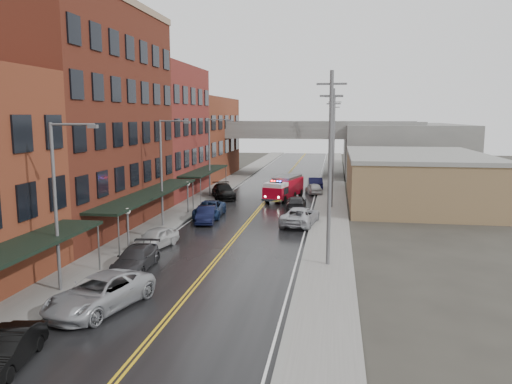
{
  "coord_description": "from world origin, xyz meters",
  "views": [
    {
      "loc": [
        7.56,
        -15.51,
        9.33
      ],
      "look_at": [
        0.99,
        25.3,
        3.0
      ],
      "focal_mm": 35.0,
      "sensor_mm": 36.0,
      "label": 1
    }
  ],
  "objects": [
    {
      "name": "parked_car_left_1",
      "position": [
        -4.44,
        0.3,
        0.68
      ],
      "size": [
        2.08,
        4.32,
        1.37
      ],
      "primitive_type": "imported",
      "rotation": [
        0.0,
        0.0,
        0.16
      ],
      "color": "black",
      "rests_on": "ground"
    },
    {
      "name": "brick_building_c",
      "position": [
        -13.3,
        40.5,
        7.5
      ],
      "size": [
        9.0,
        15.0,
        15.0
      ],
      "primitive_type": "cube",
      "color": "maroon",
      "rests_on": "ground"
    },
    {
      "name": "curb_right",
      "position": [
        5.65,
        30.0,
        0.07
      ],
      "size": [
        0.3,
        160.0,
        0.15
      ],
      "primitive_type": "cube",
      "color": "gray",
      "rests_on": "ground"
    },
    {
      "name": "road",
      "position": [
        0.0,
        30.0,
        0.01
      ],
      "size": [
        11.0,
        160.0,
        0.02
      ],
      "primitive_type": "cube",
      "color": "black",
      "rests_on": "ground"
    },
    {
      "name": "utility_pole_2",
      "position": [
        7.2,
        55.0,
        6.31
      ],
      "size": [
        1.8,
        0.24,
        12.0
      ],
      "color": "#59595B",
      "rests_on": "ground"
    },
    {
      "name": "brick_building_b",
      "position": [
        -13.3,
        23.0,
        9.0
      ],
      "size": [
        9.0,
        20.0,
        18.0
      ],
      "primitive_type": "cube",
      "color": "#552516",
      "rests_on": "ground"
    },
    {
      "name": "fire_truck",
      "position": [
        1.86,
        39.47,
        1.4
      ],
      "size": [
        4.21,
        7.39,
        2.58
      ],
      "rotation": [
        0.0,
        0.0,
        -0.26
      ],
      "color": "#AD071C",
      "rests_on": "ground"
    },
    {
      "name": "globe_lamp_2",
      "position": [
        -6.4,
        30.0,
        2.31
      ],
      "size": [
        0.44,
        0.44,
        3.12
      ],
      "color": "#59595B",
      "rests_on": "ground"
    },
    {
      "name": "sidewalk_left",
      "position": [
        -7.3,
        30.0,
        0.07
      ],
      "size": [
        3.0,
        160.0,
        0.15
      ],
      "primitive_type": "cube",
      "color": "slate",
      "rests_on": "ground"
    },
    {
      "name": "utility_pole_1",
      "position": [
        7.2,
        35.0,
        6.31
      ],
      "size": [
        1.8,
        0.24,
        12.0
      ],
      "color": "#59595B",
      "rests_on": "ground"
    },
    {
      "name": "parked_car_left_4",
      "position": [
        -5.0,
        17.46,
        0.72
      ],
      "size": [
        2.69,
        4.5,
        1.44
      ],
      "primitive_type": "imported",
      "rotation": [
        0.0,
        0.0,
        -0.25
      ],
      "color": "#BCBCBC",
      "rests_on": "ground"
    },
    {
      "name": "parked_car_left_2",
      "position": [
        -3.6,
        6.12,
        0.83
      ],
      "size": [
        4.23,
        6.48,
        1.66
      ],
      "primitive_type": "imported",
      "rotation": [
        0.0,
        0.0,
        -0.27
      ],
      "color": "#96999E",
      "rests_on": "ground"
    },
    {
      "name": "tan_building",
      "position": [
        16.0,
        40.0,
        2.5
      ],
      "size": [
        14.0,
        22.0,
        5.0
      ],
      "primitive_type": "cube",
      "color": "#876949",
      "rests_on": "ground"
    },
    {
      "name": "brick_building_far",
      "position": [
        -13.3,
        58.0,
        6.0
      ],
      "size": [
        9.0,
        20.0,
        12.0
      ],
      "primitive_type": "cube",
      "color": "brown",
      "rests_on": "ground"
    },
    {
      "name": "right_far_block",
      "position": [
        18.0,
        70.0,
        4.0
      ],
      "size": [
        18.0,
        30.0,
        8.0
      ],
      "primitive_type": "cube",
      "color": "slate",
      "rests_on": "ground"
    },
    {
      "name": "parked_car_right_3",
      "position": [
        5.0,
        47.8,
        0.81
      ],
      "size": [
        2.19,
        5.04,
        1.61
      ],
      "primitive_type": "imported",
      "rotation": [
        0.0,
        0.0,
        3.24
      ],
      "color": "black",
      "rests_on": "ground"
    },
    {
      "name": "overpass",
      "position": [
        0.0,
        62.0,
        5.99
      ],
      "size": [
        40.0,
        10.0,
        7.5
      ],
      "color": "slate",
      "rests_on": "ground"
    },
    {
      "name": "utility_pole_0",
      "position": [
        7.2,
        15.0,
        6.31
      ],
      "size": [
        1.8,
        0.24,
        12.0
      ],
      "color": "#59595B",
      "rests_on": "ground"
    },
    {
      "name": "parked_car_right_2",
      "position": [
        5.0,
        44.22,
        0.67
      ],
      "size": [
        2.54,
        4.2,
        1.34
      ],
      "primitive_type": "imported",
      "rotation": [
        0.0,
        0.0,
        3.4
      ],
      "color": "silver",
      "rests_on": "ground"
    },
    {
      "name": "parked_car_right_0",
      "position": [
        4.63,
        26.63,
        0.79
      ],
      "size": [
        3.43,
        5.99,
        1.57
      ],
      "primitive_type": "imported",
      "rotation": [
        0.0,
        0.0,
        2.99
      ],
      "color": "#AEAFB6",
      "rests_on": "ground"
    },
    {
      "name": "parked_car_left_7",
      "position": [
        -5.0,
        39.2,
        0.83
      ],
      "size": [
        4.1,
        6.15,
        1.66
      ],
      "primitive_type": "imported",
      "rotation": [
        0.0,
        0.0,
        0.34
      ],
      "color": "black",
      "rests_on": "ground"
    },
    {
      "name": "awning_1",
      "position": [
        -7.49,
        23.0,
        2.99
      ],
      "size": [
        2.6,
        18.0,
        3.09
      ],
      "color": "black",
      "rests_on": "ground"
    },
    {
      "name": "sidewalk_right",
      "position": [
        7.3,
        30.0,
        0.07
      ],
      "size": [
        3.0,
        160.0,
        0.15
      ],
      "primitive_type": "cube",
      "color": "slate",
      "rests_on": "ground"
    },
    {
      "name": "ground",
      "position": [
        0.0,
        0.0,
        0.0
      ],
      "size": [
        220.0,
        220.0,
        0.0
      ],
      "primitive_type": "plane",
      "color": "#2D2B26",
      "rests_on": "ground"
    },
    {
      "name": "parked_car_right_1",
      "position": [
        3.76,
        33.43,
        0.71
      ],
      "size": [
        2.31,
        5.01,
        1.42
      ],
      "primitive_type": "imported",
      "rotation": [
        0.0,
        0.0,
        3.21
      ],
      "color": "#252527",
      "rests_on": "ground"
    },
    {
      "name": "awning_2",
      "position": [
        -7.49,
        40.5,
        2.99
      ],
      "size": [
        2.6,
        13.0,
        3.09
      ],
      "color": "black",
      "rests_on": "ground"
    },
    {
      "name": "parked_car_left_5",
      "position": [
        -3.61,
        26.29,
        0.72
      ],
      "size": [
        2.15,
        4.53,
        1.43
      ],
      "primitive_type": "imported",
      "rotation": [
        0.0,
        0.0,
        0.15
      ],
      "color": "black",
      "rests_on": "ground"
    },
    {
      "name": "street_lamp_2",
      "position": [
        -6.55,
        40.0,
        5.19
      ],
      "size": [
        2.64,
        0.22,
        9.0
      ],
      "color": "#59595B",
      "rests_on": "ground"
    },
    {
      "name": "street_lamp_1",
      "position": [
        -6.55,
        24.0,
        5.19
      ],
      "size": [
        2.64,
        0.22,
        9.0
      ],
      "color": "#59595B",
      "rests_on": "ground"
    },
    {
      "name": "curb_left",
      "position": [
        -5.65,
        30.0,
        0.07
      ],
      "size": [
        0.3,
        160.0,
        0.15
      ],
      "primitive_type": "cube",
      "color": "gray",
      "rests_on": "ground"
    },
    {
      "name": "street_lamp_0",
      "position": [
        -6.55,
        8.0,
        5.19
      ],
      "size": [
        2.64,
        0.22,
        9.0
      ],
      "color": "#59595B",
      "rests_on": "ground"
    },
    {
      "name": "parked_car_left_3",
      "position": [
        -4.38,
        12.42,
        0.7
      ],
      "size": [
        2.24,
        4.95,
        1.41
      ],
      "primitive_type": "imported",
      "rotation": [
        0.0,
        0.0,
        0.06
      ],
      "color": "#2B2B2E",
      "rests_on": "ground"
    },
    {
      "name": "parked_car_left_6",
      "position": [
        -3.98,
        28.8,
        0.73
      ],
      "size": [
        2.69,
        5.39,
        1.47
      ],
      "primitive_type": "imported",
      "rotation": [
        0.0,
        0.0,
        0.05
      ],
      "color": "#14274E",
      "rests_on": "ground"
    },
    {
      "name": "globe_lamp_1",
      "position": [
        -6.4,
        16.0,
        2.31
      ],
      "size": [
        0.44,
        0.44,
        3.12
      ],
      "color": "#59595B",
      "rests_on": "ground"
    }
  ]
}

